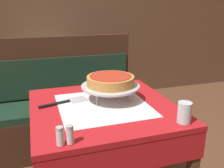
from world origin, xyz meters
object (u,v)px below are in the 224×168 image
at_px(dining_table_front, 103,121).
at_px(deep_dish_pizza, 110,80).
at_px(dining_table_rear, 47,64).
at_px(booth_bench, 59,116).
at_px(pizza_server, 66,102).
at_px(salt_shaker, 60,136).
at_px(water_glass_near, 184,113).
at_px(pizza_pan_stand, 111,87).
at_px(pepper_shaker, 70,135).
at_px(condiment_caddy, 43,50).

xyz_separation_m(dining_table_front, deep_dish_pizza, (0.07, 0.06, 0.24)).
xyz_separation_m(dining_table_rear, booth_bench, (0.02, -0.80, -0.32)).
bearing_deg(pizza_server, salt_shaker, -100.50).
distance_m(dining_table_front, water_glass_near, 0.51).
bearing_deg(deep_dish_pizza, pizza_pan_stand, 180.00).
relative_size(dining_table_front, pizza_pan_stand, 2.33).
bearing_deg(pizza_pan_stand, pepper_shaker, -126.54).
relative_size(salt_shaker, condiment_caddy, 0.48).
distance_m(water_glass_near, pepper_shaker, 0.58).
xyz_separation_m(booth_bench, condiment_caddy, (-0.05, 0.88, 0.47)).
bearing_deg(salt_shaker, deep_dish_pizza, 50.08).
relative_size(dining_table_front, condiment_caddy, 4.81).
relative_size(dining_table_front, salt_shaker, 9.97).
relative_size(dining_table_rear, condiment_caddy, 4.17).
height_order(pizza_pan_stand, water_glass_near, water_glass_near).
bearing_deg(booth_bench, pizza_pan_stand, -71.50).
bearing_deg(pepper_shaker, pizza_pan_stand, 53.46).
bearing_deg(salt_shaker, water_glass_near, 1.91).
relative_size(booth_bench, pepper_shaker, 17.46).
bearing_deg(salt_shaker, pizza_pan_stand, 50.08).
relative_size(dining_table_rear, pizza_pan_stand, 2.02).
xyz_separation_m(pizza_pan_stand, condiment_caddy, (-0.31, 1.66, -0.04)).
relative_size(dining_table_front, dining_table_rear, 1.15).
bearing_deg(dining_table_front, deep_dish_pizza, 43.94).
distance_m(water_glass_near, salt_shaker, 0.63).
bearing_deg(condiment_caddy, pepper_shaker, -90.24).
relative_size(deep_dish_pizza, pepper_shaker, 3.44).
relative_size(dining_table_front, pepper_shaker, 9.91).
bearing_deg(condiment_caddy, pizza_pan_stand, -79.25).
bearing_deg(salt_shaker, condiment_caddy, 88.61).
height_order(booth_bench, water_glass_near, booth_bench).
relative_size(dining_table_rear, pizza_server, 2.37).
bearing_deg(dining_table_rear, condiment_caddy, 110.93).
xyz_separation_m(dining_table_front, salt_shaker, (-0.30, -0.37, 0.15)).
bearing_deg(pepper_shaker, pizza_server, 84.38).
height_order(deep_dish_pizza, pepper_shaker, deep_dish_pizza).
distance_m(pizza_pan_stand, condiment_caddy, 1.69).
relative_size(pizza_pan_stand, deep_dish_pizza, 1.24).
height_order(water_glass_near, pepper_shaker, water_glass_near).
distance_m(booth_bench, water_glass_near, 1.39).
height_order(pizza_server, pepper_shaker, pepper_shaker).
relative_size(dining_table_rear, booth_bench, 0.49).
xyz_separation_m(pizza_pan_stand, water_glass_near, (0.26, -0.42, -0.03)).
height_order(pizza_pan_stand, deep_dish_pizza, deep_dish_pizza).
relative_size(dining_table_rear, water_glass_near, 6.69).
distance_m(dining_table_rear, water_glass_near, 2.08).
distance_m(deep_dish_pizza, pepper_shaker, 0.55).
bearing_deg(pizza_pan_stand, booth_bench, 108.50).
distance_m(deep_dish_pizza, pizza_server, 0.31).
height_order(pepper_shaker, condiment_caddy, condiment_caddy).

